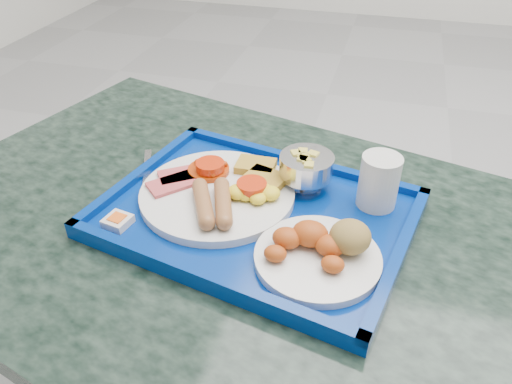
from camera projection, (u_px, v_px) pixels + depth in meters
floor at (461, 275)px, 1.69m from camera, size 6.00×6.00×0.00m
table at (232, 295)px, 0.93m from camera, size 1.27×1.01×0.70m
tray at (256, 215)px, 0.82m from camera, size 0.55×0.45×0.03m
main_plate at (222, 191)px, 0.84m from camera, size 0.26×0.26×0.04m
bread_plate at (322, 249)px, 0.72m from camera, size 0.18×0.18×0.06m
fruit_bowl at (306, 167)px, 0.85m from camera, size 0.09×0.09×0.07m
juice_cup at (379, 180)px, 0.81m from camera, size 0.06×0.06×0.09m
spoon at (172, 169)px, 0.92m from camera, size 0.03×0.15×0.01m
knife at (147, 176)px, 0.90m from camera, size 0.08×0.17×0.00m
jam_packet at (118, 221)px, 0.79m from camera, size 0.05×0.05×0.02m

